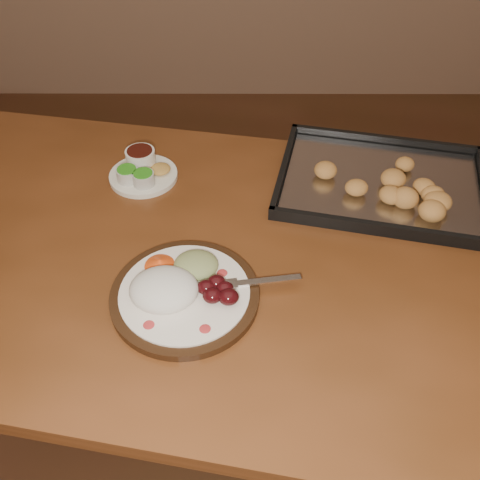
{
  "coord_description": "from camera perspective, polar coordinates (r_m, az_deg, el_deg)",
  "views": [
    {
      "loc": [
        0.07,
        -0.85,
        1.57
      ],
      "look_at": [
        0.07,
        -0.03,
        0.77
      ],
      "focal_mm": 40.0,
      "sensor_mm": 36.0,
      "label": 1
    }
  ],
  "objects": [
    {
      "name": "ground",
      "position": [
        1.79,
        -2.31,
        -17.38
      ],
      "size": [
        4.0,
        4.0,
        0.0
      ],
      "primitive_type": "plane",
      "color": "#502A1B",
      "rests_on": "ground"
    },
    {
      "name": "dinner_plate",
      "position": [
        1.06,
        -6.29,
        -5.31
      ],
      "size": [
        0.38,
        0.29,
        0.07
      ],
      "rotation": [
        0.0,
        0.0,
        0.07
      ],
      "color": "black",
      "rests_on": "dining_table"
    },
    {
      "name": "dining_table",
      "position": [
        1.22,
        -2.45,
        -4.36
      ],
      "size": [
        1.64,
        1.15,
        0.75
      ],
      "rotation": [
        0.0,
        0.0,
        -0.18
      ],
      "color": "brown",
      "rests_on": "ground"
    },
    {
      "name": "baking_tray",
      "position": [
        1.35,
        14.81,
        6.11
      ],
      "size": [
        0.56,
        0.46,
        0.05
      ],
      "rotation": [
        0.0,
        0.0,
        -0.22
      ],
      "color": "black",
      "rests_on": "dining_table"
    },
    {
      "name": "condiment_saucer",
      "position": [
        1.36,
        -10.44,
        7.35
      ],
      "size": [
        0.17,
        0.17,
        0.06
      ],
      "rotation": [
        0.0,
        0.0,
        -0.05
      ],
      "color": "white",
      "rests_on": "dining_table"
    }
  ]
}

